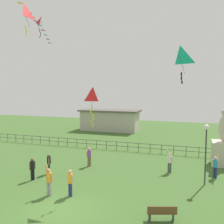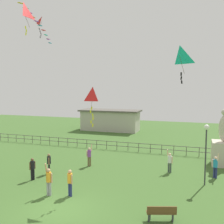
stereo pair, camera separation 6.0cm
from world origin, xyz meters
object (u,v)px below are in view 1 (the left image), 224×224
at_px(person_1, 215,165).
at_px(kite_1, 93,97).
at_px(statue_monument, 223,148).
at_px(park_bench, 162,213).
at_px(person_0, 32,168).
at_px(person_4, 70,181).
at_px(person_6, 170,161).
at_px(kite_2, 23,12).
at_px(person_5, 49,162).
at_px(person_2, 49,180).
at_px(kite_3, 42,22).
at_px(lamppost, 206,141).
at_px(kite_0, 180,57).
at_px(person_7, 89,155).

distance_m(person_1, kite_1, 10.70).
relative_size(statue_monument, park_bench, 3.20).
distance_m(person_0, person_4, 4.28).
relative_size(person_0, person_4, 0.97).
bearing_deg(person_4, person_0, 157.50).
bearing_deg(person_6, kite_2, -152.31).
relative_size(person_5, kite_1, 0.63).
bearing_deg(person_0, park_bench, -16.51).
bearing_deg(person_2, statue_monument, 43.09).
bearing_deg(kite_3, lamppost, -21.25).
relative_size(person_5, kite_0, 0.80).
height_order(person_0, kite_3, kite_3).
distance_m(park_bench, person_2, 7.25).
distance_m(person_1, person_4, 10.90).
height_order(person_1, person_6, person_1).
distance_m(person_0, kite_2, 11.09).
bearing_deg(lamppost, statue_monument, 72.98).
distance_m(person_6, kite_3, 20.39).
xyz_separation_m(lamppost, person_6, (-2.61, 1.85, -2.18)).
xyz_separation_m(park_bench, person_5, (-9.40, 4.47, 0.47)).
xyz_separation_m(person_1, kite_0, (-2.44, -5.53, 7.52)).
distance_m(lamppost, person_6, 3.87).
bearing_deg(person_1, person_4, -144.39).
relative_size(person_0, kite_3, 0.71).
relative_size(lamppost, person_2, 2.08).
bearing_deg(park_bench, person_7, 134.45).
bearing_deg(kite_0, kite_1, 175.18).
bearing_deg(person_6, kite_3, 161.62).
bearing_deg(person_6, kite_1, -130.27).
bearing_deg(kite_3, statue_monument, -4.30).
distance_m(person_6, kite_0, 9.50).
relative_size(person_4, kite_2, 0.75).
bearing_deg(park_bench, lamppost, 69.36).
height_order(kite_0, kite_3, kite_3).
height_order(lamppost, kite_3, kite_3).
bearing_deg(lamppost, person_1, 65.33).
bearing_deg(person_1, person_0, -159.82).
xyz_separation_m(statue_monument, kite_1, (-8.67, -8.70, 4.73)).
bearing_deg(person_7, person_1, 1.68).
height_order(person_1, kite_2, kite_2).
relative_size(park_bench, person_2, 0.76).
xyz_separation_m(lamppost, kite_1, (-7.04, -3.38, 3.11)).
xyz_separation_m(person_0, person_2, (2.64, -1.98, 0.08)).
bearing_deg(person_2, park_bench, -7.40).
bearing_deg(person_4, kite_1, 50.59).
bearing_deg(person_5, kite_3, 124.95).
relative_size(person_2, kite_1, 0.80).
distance_m(lamppost, kite_0, 6.81).
relative_size(lamppost, person_7, 2.22).
relative_size(person_6, kite_0, 0.93).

